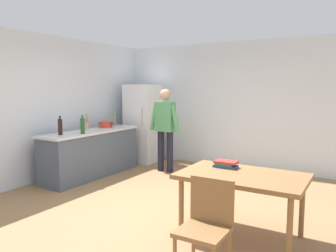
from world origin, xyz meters
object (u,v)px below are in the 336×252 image
at_px(refrigerator, 143,123).
at_px(bottle_vinegar_tall, 114,119).
at_px(person, 165,124).
at_px(bottle_wine_green, 83,126).
at_px(cooking_pot, 106,124).
at_px(bottle_wine_dark, 60,127).
at_px(dining_table, 242,181).
at_px(book_stack, 226,164).
at_px(chair, 207,222).
at_px(utensil_jar, 86,126).

relative_size(refrigerator, bottle_vinegar_tall, 5.62).
distance_m(person, bottle_wine_green, 1.69).
bearing_deg(cooking_pot, bottle_wine_dark, -86.43).
distance_m(refrigerator, dining_table, 4.27).
distance_m(refrigerator, person, 1.10).
bearing_deg(bottle_wine_dark, cooking_pot, 93.57).
xyz_separation_m(refrigerator, cooking_pot, (-0.21, -1.05, 0.06)).
distance_m(bottle_wine_dark, book_stack, 3.17).
bearing_deg(chair, book_stack, 107.13).
relative_size(refrigerator, utensil_jar, 5.62).
bearing_deg(book_stack, chair, -76.46).
bearing_deg(refrigerator, dining_table, -39.29).
bearing_deg(person, book_stack, -43.22).
relative_size(bottle_vinegar_tall, bottle_wine_green, 0.94).
bearing_deg(utensil_jar, cooking_pot, 79.70).
bearing_deg(bottle_vinegar_tall, cooking_pot, -81.04).
bearing_deg(bottle_wine_dark, utensil_jar, 101.78).
height_order(cooking_pot, book_stack, cooking_pot).
xyz_separation_m(dining_table, bottle_vinegar_tall, (-3.57, 2.00, 0.36)).
relative_size(dining_table, book_stack, 4.90).
xyz_separation_m(dining_table, bottle_wine_dark, (-3.43, 0.38, 0.37)).
relative_size(refrigerator, bottle_wine_dark, 5.29).
bearing_deg(refrigerator, bottle_wine_green, -87.32).
xyz_separation_m(refrigerator, book_stack, (3.02, -2.50, -0.11)).
distance_m(bottle_wine_dark, bottle_wine_green, 0.39).
relative_size(dining_table, bottle_vinegar_tall, 4.37).
distance_m(refrigerator, book_stack, 3.92).
xyz_separation_m(dining_table, utensil_jar, (-3.60, 1.18, 0.31)).
distance_m(chair, bottle_wine_green, 3.65).
bearing_deg(bottle_vinegar_tall, chair, -39.76).
height_order(refrigerator, dining_table, refrigerator).
xyz_separation_m(person, bottle_wine_green, (-0.86, -1.45, 0.07)).
distance_m(cooking_pot, bottle_wine_green, 1.01).
bearing_deg(refrigerator, cooking_pot, -101.52).
distance_m(refrigerator, utensil_jar, 1.55).
relative_size(refrigerator, book_stack, 6.30).
bearing_deg(person, chair, -52.97).
relative_size(bottle_wine_dark, book_stack, 1.19).
distance_m(person, chair, 3.93).
relative_size(utensil_jar, book_stack, 1.12).
relative_size(person, bottle_wine_dark, 5.00).
bearing_deg(cooking_pot, person, 22.99).
bearing_deg(cooking_pot, chair, -36.73).
bearing_deg(dining_table, bottle_wine_green, 167.80).
bearing_deg(bottle_vinegar_tall, book_stack, -28.68).
distance_m(bottle_vinegar_tall, book_stack, 3.75).
xyz_separation_m(dining_table, bottle_wine_green, (-3.21, 0.69, 0.37)).
xyz_separation_m(chair, utensil_jar, (-3.60, 2.15, 0.44)).
xyz_separation_m(bottle_wine_dark, book_stack, (3.15, -0.18, -0.25)).
bearing_deg(person, cooking_pot, -157.01).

